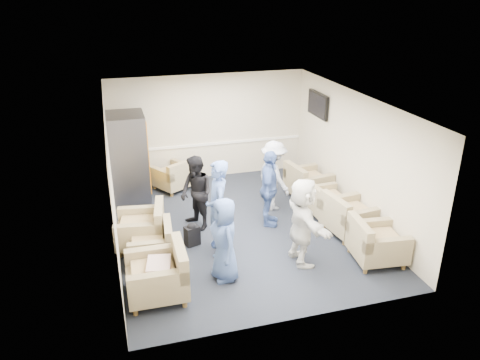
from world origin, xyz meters
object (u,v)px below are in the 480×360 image
object	(u,v)px
person_back_left	(196,193)
armchair_left_far	(144,229)
armchair_corner	(174,177)
person_front_right	(303,222)
armchair_left_near	(161,276)
person_mid_left	(218,208)
person_front_left	(224,240)
armchair_right_near	(374,244)
person_back_right	(274,176)
armchair_left_mid	(154,245)
armchair_right_midnear	(348,217)
vending_machine	(129,159)
armchair_right_far	(306,183)
armchair_right_midfar	(325,202)
person_mid_right	(269,189)

from	to	relation	value
person_back_left	armchair_left_far	bearing A→B (deg)	-92.47
armchair_corner	person_front_right	bearing A→B (deg)	82.39
armchair_left_near	person_front_right	size ratio (longest dim) A/B	0.58
armchair_corner	person_mid_left	bearing A→B (deg)	64.81
person_front_left	person_front_right	size ratio (longest dim) A/B	0.91
armchair_right_near	person_back_right	distance (m)	2.83
armchair_left_near	armchair_left_mid	distance (m)	1.10
person_back_right	person_back_left	bearing A→B (deg)	89.38
armchair_left_far	person_back_left	world-z (taller)	person_back_left
armchair_right_midnear	vending_machine	bearing A→B (deg)	48.67
armchair_left_near	vending_machine	bearing A→B (deg)	-176.06
armchair_right_far	armchair_corner	xyz separation A→B (m)	(-2.94, 1.32, -0.03)
armchair_left_far	person_front_right	bearing A→B (deg)	72.12
armchair_right_midnear	person_front_left	xyz separation A→B (m)	(-2.78, -0.84, 0.39)
armchair_right_midfar	person_back_left	bearing A→B (deg)	82.43
armchair_right_midfar	person_front_left	bearing A→B (deg)	119.06
person_back_right	person_mid_right	size ratio (longest dim) A/B	0.97
person_back_left	armchair_left_near	bearing A→B (deg)	-49.38
person_mid_left	person_back_right	size ratio (longest dim) A/B	1.17
armchair_right_near	armchair_left_near	bearing A→B (deg)	96.01
person_front_left	person_back_right	world-z (taller)	person_back_right
armchair_left_mid	person_front_left	size ratio (longest dim) A/B	0.57
vending_machine	armchair_right_near	bearing A→B (deg)	-43.16
armchair_left_far	armchair_corner	world-z (taller)	armchair_left_far
person_front_left	person_back_left	xyz separation A→B (m)	(-0.10, 1.92, 0.03)
person_front_left	person_mid_right	bearing A→B (deg)	133.76
armchair_left_near	person_front_left	bearing A→B (deg)	101.96
armchair_left_mid	armchair_corner	distance (m)	3.26
armchair_right_midnear	armchair_right_far	world-z (taller)	armchair_right_midnear
armchair_left_far	person_back_left	xyz separation A→B (m)	(1.14, 0.45, 0.42)
armchair_left_near	armchair_right_far	distance (m)	4.79
armchair_left_far	person_mid_left	world-z (taller)	person_mid_left
armchair_right_midnear	person_mid_right	bearing A→B (deg)	52.72
person_mid_left	person_back_right	bearing A→B (deg)	139.01
person_mid_left	person_mid_right	size ratio (longest dim) A/B	1.13
armchair_right_near	armchair_corner	world-z (taller)	armchair_right_near
armchair_corner	vending_machine	bearing A→B (deg)	-9.51
armchair_left_mid	armchair_right_midnear	world-z (taller)	armchair_right_midnear
armchair_right_midfar	person_back_right	xyz separation A→B (m)	(-0.97, 0.65, 0.48)
person_mid_right	person_front_right	xyz separation A→B (m)	(0.10, -1.53, -0.00)
person_front_right	armchair_left_mid	bearing A→B (deg)	73.58
armchair_right_near	vending_machine	world-z (taller)	vending_machine
armchair_left_mid	armchair_corner	size ratio (longest dim) A/B	0.75
person_back_left	person_back_right	bearing A→B (deg)	79.57
armchair_right_midfar	person_mid_left	xyz separation A→B (m)	(-2.61, -0.88, 0.61)
person_back_left	person_mid_left	bearing A→B (deg)	-13.90
vending_machine	person_front_right	xyz separation A→B (m)	(2.79, -3.48, -0.23)
armchair_left_mid	person_front_right	bearing A→B (deg)	78.15
person_front_left	armchair_right_far	bearing A→B (deg)	128.77
armchair_right_near	armchair_right_midfar	xyz separation A→B (m)	(-0.06, 1.95, -0.04)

